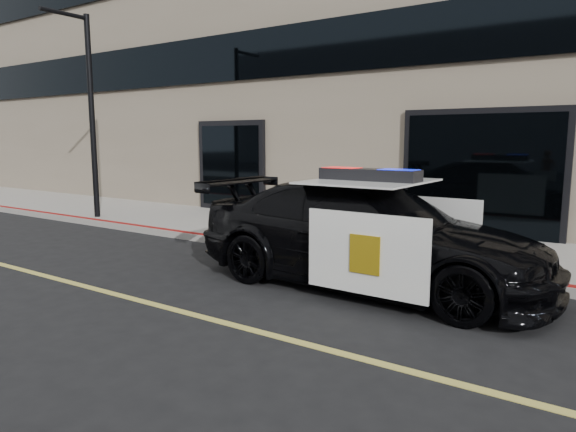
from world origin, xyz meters
The scene contains 5 objects.
ground centered at (0.00, 0.00, 0.00)m, with size 120.00×120.00×0.00m, color black.
sidewalk_n centered at (0.00, 5.25, 0.07)m, with size 60.00×3.50×0.15m, color gray.
police_car centered at (-1.52, 2.47, 0.80)m, with size 2.58×5.52×1.79m.
fire_hydrant centered at (-4.07, 4.14, 0.56)m, with size 0.40×0.56×0.88m.
street_light centered at (-10.18, 3.86, 3.04)m, with size 0.15×1.33×5.22m.
Camera 1 is at (1.75, -4.52, 2.22)m, focal length 32.00 mm.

